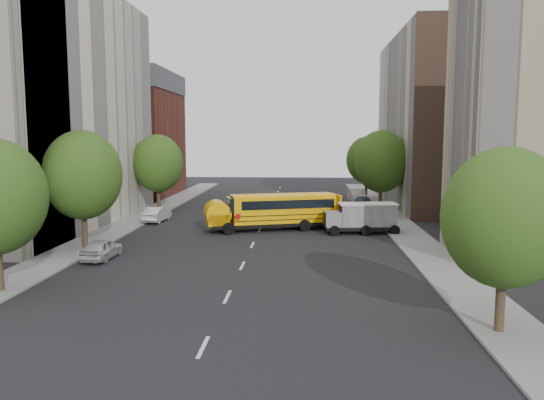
# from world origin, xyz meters

# --- Properties ---
(ground) EXTENTS (120.00, 120.00, 0.00)m
(ground) POSITION_xyz_m (0.00, 0.00, 0.00)
(ground) COLOR black
(ground) RESTS_ON ground
(sidewalk_left) EXTENTS (3.00, 80.00, 0.12)m
(sidewalk_left) POSITION_xyz_m (-11.50, 5.00, 0.06)
(sidewalk_left) COLOR slate
(sidewalk_left) RESTS_ON ground
(sidewalk_right) EXTENTS (3.00, 80.00, 0.12)m
(sidewalk_right) POSITION_xyz_m (11.50, 5.00, 0.06)
(sidewalk_right) COLOR slate
(sidewalk_right) RESTS_ON ground
(lane_markings) EXTENTS (0.15, 64.00, 0.01)m
(lane_markings) POSITION_xyz_m (0.00, 10.00, 0.01)
(lane_markings) COLOR silver
(lane_markings) RESTS_ON ground
(building_left_cream) EXTENTS (10.00, 26.00, 20.00)m
(building_left_cream) POSITION_xyz_m (-18.00, 6.00, 10.00)
(building_left_cream) COLOR beige
(building_left_cream) RESTS_ON ground
(building_left_redbrick) EXTENTS (10.00, 15.00, 13.00)m
(building_left_redbrick) POSITION_xyz_m (-18.00, 28.00, 6.50)
(building_left_redbrick) COLOR maroon
(building_left_redbrick) RESTS_ON ground
(building_right_near) EXTENTS (10.00, 7.00, 17.00)m
(building_right_near) POSITION_xyz_m (18.00, -4.50, 8.50)
(building_right_near) COLOR gray
(building_right_near) RESTS_ON ground
(building_right_far) EXTENTS (10.00, 22.00, 18.00)m
(building_right_far) POSITION_xyz_m (18.00, 20.00, 9.00)
(building_right_far) COLOR #B4A48C
(building_right_far) RESTS_ON ground
(building_right_sidewall) EXTENTS (10.10, 0.30, 18.00)m
(building_right_sidewall) POSITION_xyz_m (18.00, 9.00, 9.00)
(building_right_sidewall) COLOR brown
(building_right_sidewall) RESTS_ON ground
(street_tree_1) EXTENTS (5.12, 5.12, 7.90)m
(street_tree_1) POSITION_xyz_m (-11.00, -4.00, 4.95)
(street_tree_1) COLOR #38281C
(street_tree_1) RESTS_ON ground
(street_tree_2) EXTENTS (4.99, 4.99, 7.71)m
(street_tree_2) POSITION_xyz_m (-11.00, 14.00, 4.83)
(street_tree_2) COLOR #38281C
(street_tree_2) RESTS_ON ground
(street_tree_3) EXTENTS (4.61, 4.61, 7.11)m
(street_tree_3) POSITION_xyz_m (11.00, -18.00, 4.45)
(street_tree_3) COLOR #38281C
(street_tree_3) RESTS_ON ground
(street_tree_4) EXTENTS (5.25, 5.25, 8.10)m
(street_tree_4) POSITION_xyz_m (11.00, 14.00, 5.08)
(street_tree_4) COLOR #38281C
(street_tree_4) RESTS_ON ground
(street_tree_5) EXTENTS (4.86, 4.86, 7.51)m
(street_tree_5) POSITION_xyz_m (11.00, 26.00, 4.70)
(street_tree_5) COLOR #38281C
(street_tree_5) RESTS_ON ground
(school_bus) EXTENTS (10.56, 5.29, 2.92)m
(school_bus) POSITION_xyz_m (1.08, 4.13, 1.63)
(school_bus) COLOR black
(school_bus) RESTS_ON ground
(safari_truck) EXTENTS (5.69, 2.60, 2.36)m
(safari_truck) POSITION_xyz_m (8.03, 3.01, 1.25)
(safari_truck) COLOR black
(safari_truck) RESTS_ON ground
(parked_car_0) EXTENTS (1.62, 3.81, 1.29)m
(parked_car_0) POSITION_xyz_m (-8.80, -6.81, 0.64)
(parked_car_0) COLOR #ACACB3
(parked_car_0) RESTS_ON ground
(parked_car_1) EXTENTS (1.67, 4.14, 1.34)m
(parked_car_1) POSITION_xyz_m (-9.44, 7.67, 0.67)
(parked_car_1) COLOR beige
(parked_car_1) RESTS_ON ground
(parked_car_4) EXTENTS (1.80, 4.28, 1.45)m
(parked_car_4) POSITION_xyz_m (9.60, 16.07, 0.72)
(parked_car_4) COLOR #2D3A4E
(parked_car_4) RESTS_ON ground
(parked_car_5) EXTENTS (2.03, 4.78, 1.53)m
(parked_car_5) POSITION_xyz_m (9.60, 22.23, 0.77)
(parked_car_5) COLOR gray
(parked_car_5) RESTS_ON ground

